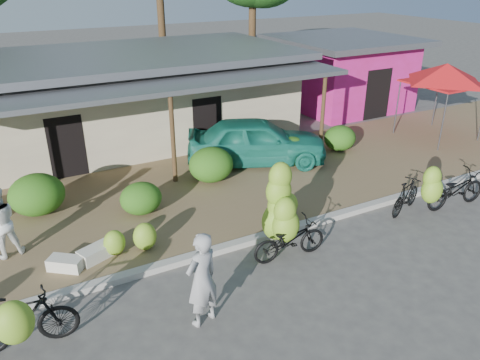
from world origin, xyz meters
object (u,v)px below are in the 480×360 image
object	(u,v)px
bike_center	(284,221)
sack_far	(66,263)
bike_far_right	(456,189)
vendor	(202,279)
bike_right	(415,193)
red_canopy	(446,73)
teal_van	(257,141)
sack_near	(97,252)
bike_left	(21,321)

from	to	relation	value
bike_center	sack_far	size ratio (longest dim) A/B	2.93
bike_far_right	vendor	xyz separation A→B (m)	(-8.21, -0.99, 0.44)
bike_right	bike_far_right	bearing A→B (deg)	-119.10
red_canopy	vendor	xyz separation A→B (m)	(-12.33, -5.22, -1.64)
sack_far	bike_center	bearing A→B (deg)	-17.93
bike_center	teal_van	bearing A→B (deg)	-18.80
bike_center	sack_near	world-z (taller)	bike_center
bike_left	teal_van	size ratio (longest dim) A/B	0.42
bike_left	bike_right	distance (m)	9.89
bike_left	bike_right	size ratio (longest dim) A/B	1.19
red_canopy	vendor	world-z (taller)	red_canopy
red_canopy	bike_center	bearing A→B (deg)	-158.00
bike_left	sack_near	distance (m)	2.81
sack_near	sack_far	world-z (taller)	sack_near
sack_far	vendor	size ratio (longest dim) A/B	0.39
sack_near	red_canopy	bearing A→B (deg)	9.46
sack_near	sack_far	xyz separation A→B (m)	(-0.71, -0.10, -0.01)
bike_center	sack_far	world-z (taller)	bike_center
bike_center	sack_near	xyz separation A→B (m)	(-4.00, 1.63, -0.57)
teal_van	bike_right	bearing A→B (deg)	-133.87
red_canopy	sack_far	bearing A→B (deg)	-170.60
bike_left	bike_center	size ratio (longest dim) A/B	0.88
red_canopy	sack_near	world-z (taller)	red_canopy
bike_far_right	sack_near	distance (m)	9.74
red_canopy	sack_near	size ratio (longest dim) A/B	4.12
bike_far_right	vendor	distance (m)	8.28
bike_left	bike_right	xyz separation A→B (m)	(9.88, 0.44, -0.00)
vendor	teal_van	world-z (taller)	vendor
vendor	bike_center	bearing A→B (deg)	-171.79
bike_far_right	bike_center	bearing A→B (deg)	90.61
red_canopy	sack_far	xyz separation A→B (m)	(-14.36, -2.38, -2.35)
bike_center	sack_near	bearing A→B (deg)	72.31
bike_center	bike_far_right	bearing A→B (deg)	-88.97
vendor	teal_van	size ratio (longest dim) A/B	0.42
bike_right	sack_far	xyz separation A→B (m)	(-8.85, 1.63, -0.40)
bike_center	bike_far_right	distance (m)	5.56
bike_left	bike_center	bearing A→B (deg)	-76.88
vendor	teal_van	bearing A→B (deg)	-145.67
bike_left	sack_far	xyz separation A→B (m)	(1.03, 2.07, -0.40)
bike_center	sack_far	xyz separation A→B (m)	(-4.71, 1.52, -0.58)
bike_center	sack_far	bearing A→B (deg)	76.54
bike_left	teal_van	distance (m)	9.54
teal_van	vendor	bearing A→B (deg)	166.32
bike_center	bike_right	world-z (taller)	bike_center
sack_far	vendor	bearing A→B (deg)	-54.45
bike_right	bike_far_right	size ratio (longest dim) A/B	0.80
red_canopy	bike_center	size ratio (longest dim) A/B	1.59
bike_right	teal_van	world-z (taller)	teal_van
bike_left	sack_near	world-z (taller)	bike_left
red_canopy	bike_right	distance (m)	7.09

